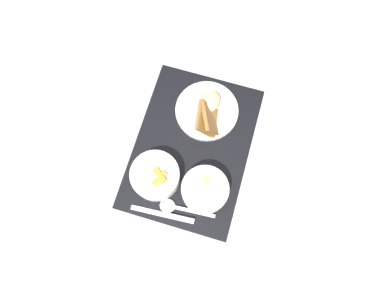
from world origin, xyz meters
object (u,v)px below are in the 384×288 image
bowl_salad (155,176)px  bowl_soup (205,190)px  plate_main (208,110)px  spoon (178,208)px  knife (173,217)px

bowl_salad → bowl_soup: bearing=-84.5°
plate_main → spoon: plate_main is taller
plate_main → bowl_soup: bearing=-160.9°
bowl_soup → plate_main: plate_main is taller
bowl_salad → spoon: bowl_salad is taller
bowl_salad → spoon: 0.10m
bowl_salad → knife: bearing=-133.8°
bowl_salad → bowl_soup: size_ratio=1.05×
bowl_soup → spoon: bowl_soup is taller
bowl_salad → bowl_soup: 0.13m
knife → spoon: size_ratio=1.11×
knife → spoon: knife is taller
bowl_salad → plate_main: bearing=-14.8°
knife → spoon: bearing=-102.2°
knife → bowl_salad: bearing=-52.8°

